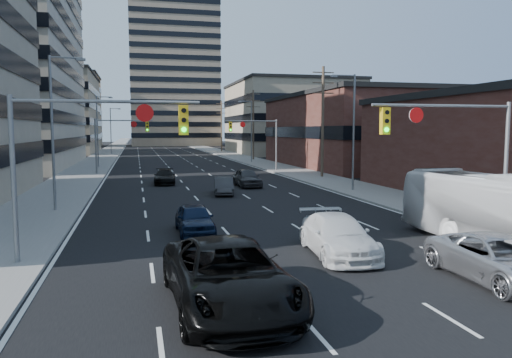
{
  "coord_description": "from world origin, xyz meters",
  "views": [
    {
      "loc": [
        -5.83,
        -10.71,
        4.79
      ],
      "look_at": [
        0.31,
        14.81,
        2.2
      ],
      "focal_mm": 35.0,
      "sensor_mm": 36.0,
      "label": 1
    }
  ],
  "objects_px": {
    "black_pickup": "(228,276)",
    "silver_suv": "(499,259)",
    "white_van": "(338,236)",
    "sedan_blue": "(195,219)"
  },
  "relations": [
    {
      "from": "black_pickup",
      "to": "silver_suv",
      "type": "height_order",
      "value": "black_pickup"
    },
    {
      "from": "white_van",
      "to": "sedan_blue",
      "type": "height_order",
      "value": "white_van"
    },
    {
      "from": "silver_suv",
      "to": "white_van",
      "type": "bearing_deg",
      "value": 129.21
    },
    {
      "from": "black_pickup",
      "to": "white_van",
      "type": "distance_m",
      "value": 6.95
    },
    {
      "from": "black_pickup",
      "to": "sedan_blue",
      "type": "bearing_deg",
      "value": 86.64
    },
    {
      "from": "black_pickup",
      "to": "silver_suv",
      "type": "xyz_separation_m",
      "value": [
        8.71,
        0.31,
        -0.17
      ]
    },
    {
      "from": "black_pickup",
      "to": "sedan_blue",
      "type": "distance_m",
      "value": 10.06
    },
    {
      "from": "black_pickup",
      "to": "white_van",
      "type": "xyz_separation_m",
      "value": [
        5.11,
        4.71,
        -0.15
      ]
    },
    {
      "from": "white_van",
      "to": "sedan_blue",
      "type": "distance_m",
      "value": 7.22
    },
    {
      "from": "white_van",
      "to": "sedan_blue",
      "type": "xyz_separation_m",
      "value": [
        -4.87,
        5.34,
        -0.08
      ]
    }
  ]
}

